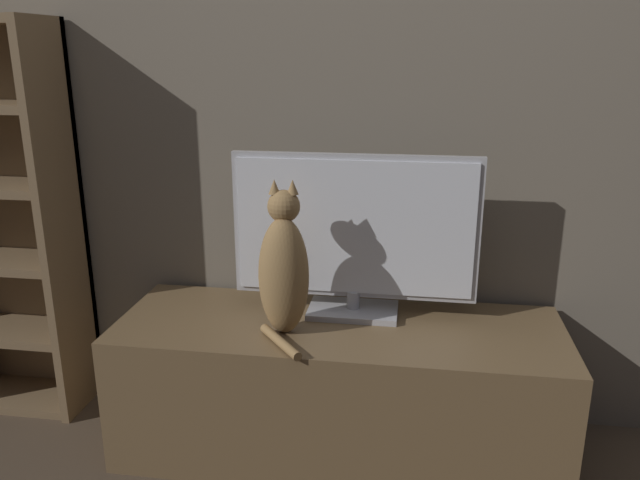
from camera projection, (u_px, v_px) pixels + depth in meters
The scene contains 4 objects.
wall_back at pixel (352, 57), 2.07m from camera, with size 4.80×0.05×2.60m.
tv_stand at pixel (338, 387), 2.10m from camera, with size 1.46×0.51×0.46m.
tv at pixel (354, 234), 2.04m from camera, with size 0.81×0.18×0.54m.
cat at pixel (284, 270), 1.92m from camera, with size 0.17×0.28×0.49m.
Camera 1 is at (0.22, -0.93, 1.32)m, focal length 35.00 mm.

